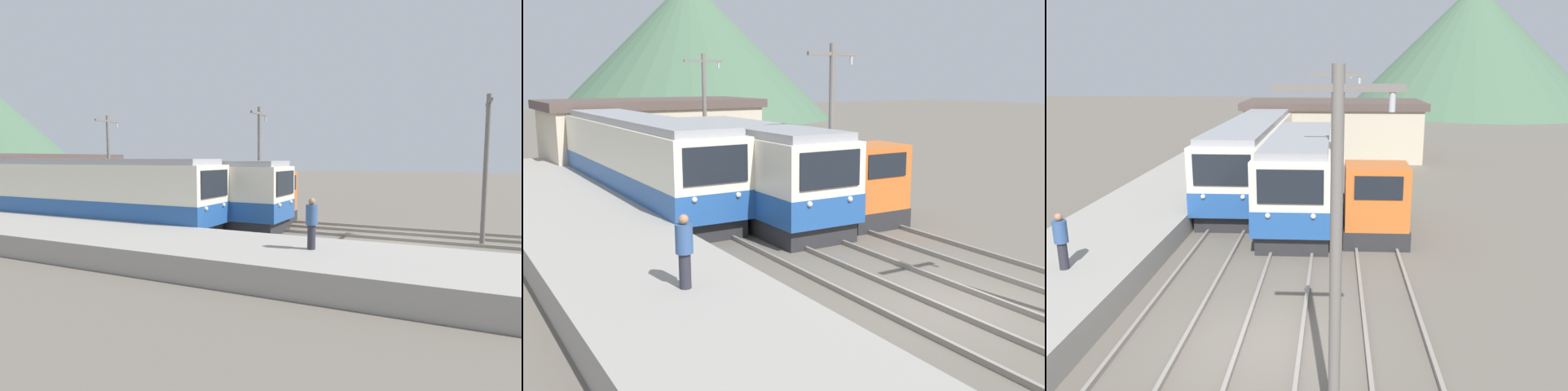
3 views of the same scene
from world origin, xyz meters
TOP-DOWN VIEW (x-y plane):
  - ground_plane at (0.00, 0.00)m, footprint 200.00×200.00m
  - platform_left at (-6.25, 0.00)m, footprint 4.50×54.00m
  - track_left at (-2.60, 0.00)m, footprint 1.54×60.00m
  - track_center at (0.20, 0.00)m, footprint 1.54×60.00m
  - track_right at (3.20, 0.00)m, footprint 1.54×60.00m
  - commuter_train_left at (-2.60, 15.38)m, footprint 2.84×15.15m
  - commuter_train_center at (0.20, 10.72)m, footprint 2.84×10.43m
  - shunting_locomotive at (3.20, 8.98)m, footprint 2.40×5.87m
  - catenary_mast_mid at (1.71, 7.63)m, footprint 2.00×0.20m
  - catenary_mast_far at (1.71, 18.37)m, footprint 2.00×0.20m
  - person_on_platform at (-5.96, 2.29)m, footprint 0.38×0.38m
  - station_building at (1.53, 26.00)m, footprint 12.60×6.30m
  - mountain_backdrop at (21.25, 66.59)m, footprint 36.62×36.62m

SIDE VIEW (x-z plane):
  - ground_plane at x=0.00m, z-range 0.00..0.00m
  - track_left at x=-2.60m, z-range 0.00..0.14m
  - track_center at x=0.20m, z-range 0.00..0.14m
  - track_right at x=3.20m, z-range 0.00..0.14m
  - platform_left at x=-6.25m, z-range 0.00..0.85m
  - shunting_locomotive at x=3.20m, z-range -0.29..2.71m
  - commuter_train_center at x=0.20m, z-range -0.13..3.50m
  - commuter_train_left at x=-2.60m, z-range -0.13..3.59m
  - person_on_platform at x=-5.96m, z-range 0.92..2.57m
  - station_building at x=1.53m, z-range 0.02..4.07m
  - catenary_mast_mid at x=1.71m, z-range 0.31..6.79m
  - catenary_mast_far at x=1.71m, z-range 0.31..6.79m
  - mountain_backdrop at x=21.25m, z-range 0.00..17.91m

